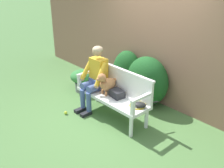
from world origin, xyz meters
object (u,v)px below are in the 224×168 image
object	(u,v)px
tennis_racket	(139,105)
tennis_ball	(66,113)
potted_plant	(82,79)
sports_bag	(117,94)
garden_bench	(112,99)
dog_on_bench	(106,83)
person_seated	(95,76)
baseball_glove	(140,105)

from	to	relation	value
tennis_racket	tennis_ball	world-z (taller)	tennis_racket
tennis_racket	potted_plant	size ratio (longest dim) A/B	1.12
sports_bag	garden_bench	bearing A→B (deg)	-154.47
tennis_racket	potted_plant	distance (m)	1.95
dog_on_bench	person_seated	bearing A→B (deg)	179.27
sports_bag	dog_on_bench	bearing A→B (deg)	-164.36
dog_on_bench	tennis_ball	distance (m)	1.05
dog_on_bench	sports_bag	xyz separation A→B (m)	(0.23, 0.06, -0.16)
baseball_glove	tennis_ball	xyz separation A→B (m)	(-1.33, -0.71, -0.46)
baseball_glove	potted_plant	size ratio (longest dim) A/B	0.43
tennis_ball	potted_plant	size ratio (longest dim) A/B	0.13
tennis_ball	person_seated	bearing A→B (deg)	71.41
garden_bench	sports_bag	bearing A→B (deg)	25.53
tennis_ball	potted_plant	world-z (taller)	potted_plant
sports_bag	tennis_ball	size ratio (longest dim) A/B	4.24
dog_on_bench	sports_bag	distance (m)	0.28
garden_bench	sports_bag	world-z (taller)	sports_bag
garden_bench	tennis_racket	xyz separation A→B (m)	(0.60, 0.09, 0.07)
person_seated	potted_plant	xyz separation A→B (m)	(-0.86, 0.27, -0.41)
garden_bench	potted_plant	xyz separation A→B (m)	(-1.33, 0.26, -0.08)
sports_bag	potted_plant	world-z (taller)	sports_bag
sports_bag	potted_plant	distance (m)	1.46
garden_bench	baseball_glove	bearing A→B (deg)	6.41
dog_on_bench	tennis_racket	distance (m)	0.78
person_seated	baseball_glove	xyz separation A→B (m)	(1.12, 0.09, -0.23)
person_seated	tennis_racket	bearing A→B (deg)	5.70
dog_on_bench	potted_plant	world-z (taller)	dog_on_bench
garden_bench	potted_plant	distance (m)	1.36
person_seated	baseball_glove	distance (m)	1.15
person_seated	tennis_racket	size ratio (longest dim) A/B	2.29
garden_bench	person_seated	distance (m)	0.58
person_seated	sports_bag	world-z (taller)	person_seated
person_seated	dog_on_bench	world-z (taller)	person_seated
tennis_racket	baseball_glove	distance (m)	0.06
dog_on_bench	tennis_racket	size ratio (longest dim) A/B	0.79
baseball_glove	person_seated	bearing A→B (deg)	163.53
tennis_racket	potted_plant	bearing A→B (deg)	175.17
garden_bench	person_seated	size ratio (longest dim) A/B	1.20
garden_bench	dog_on_bench	distance (m)	0.32
tennis_ball	potted_plant	distance (m)	1.14
potted_plant	dog_on_bench	bearing A→B (deg)	-12.94
garden_bench	person_seated	bearing A→B (deg)	-178.14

